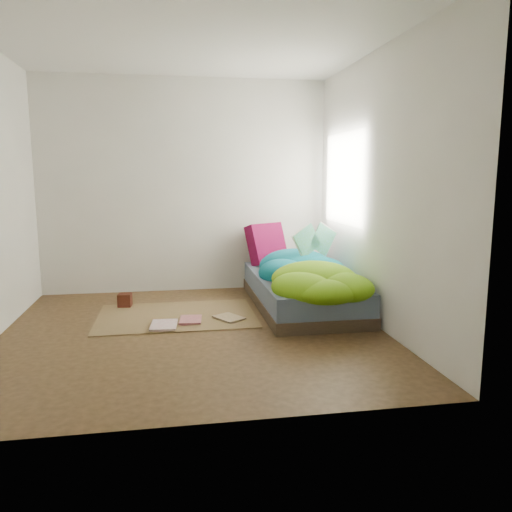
{
  "coord_description": "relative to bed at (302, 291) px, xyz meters",
  "views": [
    {
      "loc": [
        -0.19,
        -4.49,
        1.45
      ],
      "look_at": [
        0.71,
        0.75,
        0.58
      ],
      "focal_mm": 35.0,
      "sensor_mm": 36.0,
      "label": 1
    }
  ],
  "objects": [
    {
      "name": "floor_book_a",
      "position": [
        -1.62,
        -0.53,
        -0.14
      ],
      "size": [
        0.27,
        0.36,
        0.03
      ],
      "primitive_type": "imported",
      "rotation": [
        0.0,
        0.0,
        -0.08
      ],
      "color": "white",
      "rests_on": "rug"
    },
    {
      "name": "pillow_floral",
      "position": [
        0.17,
        0.8,
        0.24
      ],
      "size": [
        0.61,
        0.42,
        0.13
      ],
      "primitive_type": "cube",
      "rotation": [
        0.0,
        0.0,
        -0.11
      ],
      "color": "beige",
      "rests_on": "bed"
    },
    {
      "name": "pillow_magenta",
      "position": [
        -0.23,
        0.84,
        0.42
      ],
      "size": [
        0.51,
        0.39,
        0.5
      ],
      "primitive_type": "cube",
      "rotation": [
        0.0,
        0.0,
        0.55
      ],
      "color": "#4B051F",
      "rests_on": "bed"
    },
    {
      "name": "rug",
      "position": [
        -1.37,
        -0.17,
        -0.16
      ],
      "size": [
        1.6,
        1.1,
        0.01
      ],
      "primitive_type": "cube",
      "color": "brown",
      "rests_on": "ground"
    },
    {
      "name": "wooden_box",
      "position": [
        -1.93,
        0.29,
        -0.09
      ],
      "size": [
        0.15,
        0.15,
        0.14
      ],
      "primitive_type": "cube",
      "rotation": [
        0.0,
        0.0,
        -0.11
      ],
      "color": "#370D0C",
      "rests_on": "rug"
    },
    {
      "name": "floor_book_b",
      "position": [
        -1.35,
        -0.4,
        -0.14
      ],
      "size": [
        0.24,
        0.31,
        0.03
      ],
      "primitive_type": "imported",
      "rotation": [
        0.0,
        0.0,
        -0.09
      ],
      "color": "#CB7579",
      "rests_on": "rug"
    },
    {
      "name": "ground",
      "position": [
        -1.22,
        -0.72,
        -0.17
      ],
      "size": [
        3.5,
        3.5,
        0.0
      ],
      "primitive_type": "cube",
      "color": "#3C2B17",
      "rests_on": "ground"
    },
    {
      "name": "room_walls",
      "position": [
        -1.21,
        -0.71,
        1.46
      ],
      "size": [
        3.54,
        3.54,
        2.62
      ],
      "color": "silver",
      "rests_on": "ground"
    },
    {
      "name": "floor_book_c",
      "position": [
        -0.95,
        -0.45,
        -0.15
      ],
      "size": [
        0.33,
        0.36,
        0.02
      ],
      "primitive_type": "imported",
      "rotation": [
        0.0,
        0.0,
        0.55
      ],
      "color": "tan",
      "rests_on": "rug"
    },
    {
      "name": "duvet",
      "position": [
        0.0,
        -0.22,
        0.34
      ],
      "size": [
        0.96,
        1.84,
        0.34
      ],
      "primitive_type": null,
      "color": "#076371",
      "rests_on": "bed"
    },
    {
      "name": "open_book",
      "position": [
        0.18,
        0.1,
        0.66
      ],
      "size": [
        0.48,
        0.27,
        0.29
      ],
      "primitive_type": null,
      "rotation": [
        0.0,
        0.0,
        0.37
      ],
      "color": "green",
      "rests_on": "duvet"
    },
    {
      "name": "bed",
      "position": [
        0.0,
        0.0,
        0.0
      ],
      "size": [
        1.0,
        2.0,
        0.34
      ],
      "color": "#372A1E",
      "rests_on": "ground"
    }
  ]
}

